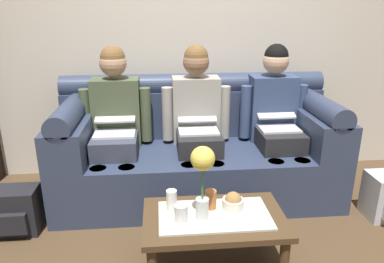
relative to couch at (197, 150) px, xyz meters
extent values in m
cube|color=beige|center=(0.00, 0.53, 1.08)|extent=(6.00, 0.12, 2.90)
cube|color=#2D3851|center=(0.00, -0.07, -0.16)|extent=(2.22, 0.88, 0.42)
cube|color=#2D3851|center=(0.00, 0.26, 0.25)|extent=(2.22, 0.22, 0.40)
cylinder|color=#2D3851|center=(0.00, 0.26, 0.50)|extent=(2.22, 0.18, 0.18)
cube|color=#2D3851|center=(-0.97, -0.07, 0.19)|extent=(0.28, 0.88, 0.28)
cylinder|color=#2D3851|center=(-0.97, -0.07, 0.37)|extent=(0.18, 0.88, 0.18)
cube|color=#2D3851|center=(0.97, -0.07, 0.19)|extent=(0.28, 0.88, 0.28)
cylinder|color=#2D3851|center=(0.97, -0.07, 0.37)|extent=(0.18, 0.88, 0.18)
cube|color=#383D4C|center=(-0.65, -0.13, 0.12)|extent=(0.34, 0.40, 0.15)
cylinder|color=#383D4C|center=(-0.75, -0.39, -0.16)|extent=(0.12, 0.12, 0.42)
cylinder|color=#383D4C|center=(-0.55, -0.39, -0.16)|extent=(0.12, 0.12, 0.42)
cube|color=#475138|center=(-0.65, 0.11, 0.32)|extent=(0.38, 0.22, 0.54)
cylinder|color=#475138|center=(-0.88, 0.07, 0.30)|extent=(0.09, 0.09, 0.44)
cylinder|color=#475138|center=(-0.41, 0.07, 0.30)|extent=(0.09, 0.09, 0.44)
sphere|color=tan|center=(-0.65, 0.09, 0.71)|extent=(0.21, 0.21, 0.21)
sphere|color=brown|center=(-0.65, 0.09, 0.75)|extent=(0.19, 0.19, 0.19)
cube|color=silver|center=(-0.65, -0.11, 0.21)|extent=(0.31, 0.22, 0.02)
cube|color=silver|center=(-0.65, 0.03, 0.32)|extent=(0.31, 0.21, 0.08)
cube|color=black|center=(-0.65, 0.02, 0.31)|extent=(0.27, 0.18, 0.06)
cube|color=#232326|center=(0.00, -0.13, 0.12)|extent=(0.34, 0.40, 0.15)
cylinder|color=#232326|center=(-0.10, -0.39, -0.16)|extent=(0.12, 0.12, 0.42)
cylinder|color=#232326|center=(0.10, -0.39, -0.16)|extent=(0.12, 0.12, 0.42)
cube|color=gray|center=(0.00, 0.11, 0.32)|extent=(0.38, 0.22, 0.54)
cylinder|color=gray|center=(-0.23, 0.07, 0.30)|extent=(0.09, 0.09, 0.44)
cylinder|color=gray|center=(0.23, 0.07, 0.30)|extent=(0.09, 0.09, 0.44)
sphere|color=#936B4C|center=(0.00, 0.09, 0.71)|extent=(0.21, 0.21, 0.21)
sphere|color=brown|center=(0.00, 0.09, 0.75)|extent=(0.19, 0.19, 0.19)
cube|color=silver|center=(0.00, -0.11, 0.21)|extent=(0.31, 0.22, 0.02)
cube|color=silver|center=(0.00, 0.05, 0.31)|extent=(0.31, 0.19, 0.11)
cube|color=black|center=(0.00, 0.04, 0.30)|extent=(0.27, 0.17, 0.09)
cube|color=#232326|center=(0.65, -0.13, 0.12)|extent=(0.34, 0.40, 0.15)
cylinder|color=#232326|center=(0.55, -0.39, -0.16)|extent=(0.12, 0.12, 0.42)
cylinder|color=#232326|center=(0.75, -0.39, -0.16)|extent=(0.12, 0.12, 0.42)
cube|color=navy|center=(0.65, 0.11, 0.32)|extent=(0.38, 0.22, 0.54)
cylinder|color=navy|center=(0.41, 0.07, 0.30)|extent=(0.09, 0.09, 0.44)
cylinder|color=navy|center=(0.88, 0.07, 0.30)|extent=(0.09, 0.09, 0.44)
sphere|color=tan|center=(0.65, 0.09, 0.71)|extent=(0.21, 0.21, 0.21)
sphere|color=black|center=(0.65, 0.09, 0.75)|extent=(0.19, 0.19, 0.19)
cube|color=silver|center=(0.65, -0.11, 0.21)|extent=(0.31, 0.22, 0.02)
cube|color=silver|center=(0.65, 0.04, 0.31)|extent=(0.31, 0.20, 0.09)
cube|color=black|center=(0.65, 0.03, 0.31)|extent=(0.27, 0.17, 0.07)
cube|color=#47331E|center=(0.00, -0.96, -0.05)|extent=(0.83, 0.51, 0.04)
cube|color=beige|center=(0.00, -0.96, -0.02)|extent=(0.65, 0.36, 0.01)
cylinder|color=#47331E|center=(0.37, -1.16, -0.22)|extent=(0.06, 0.06, 0.31)
cylinder|color=#47331E|center=(-0.37, -0.75, -0.22)|extent=(0.06, 0.06, 0.31)
cylinder|color=#47331E|center=(0.37, -0.75, -0.22)|extent=(0.06, 0.06, 0.31)
cylinder|color=silver|center=(-0.08, -0.98, 0.04)|extent=(0.07, 0.07, 0.12)
cylinder|color=#3D7538|center=(-0.08, -0.98, 0.20)|extent=(0.01, 0.01, 0.20)
sphere|color=#E5CC4C|center=(-0.08, -0.98, 0.35)|extent=(0.14, 0.14, 0.14)
cylinder|color=silver|center=(0.12, -0.89, 0.01)|extent=(0.13, 0.13, 0.06)
sphere|color=olive|center=(0.12, -0.89, 0.03)|extent=(0.11, 0.11, 0.11)
cylinder|color=#B26633|center=(-0.01, -0.88, 0.04)|extent=(0.07, 0.07, 0.11)
cylinder|color=silver|center=(-0.20, -1.00, 0.03)|extent=(0.08, 0.08, 0.10)
cylinder|color=white|center=(-0.25, -0.88, 0.05)|extent=(0.06, 0.06, 0.13)
cube|color=black|center=(-1.31, -0.48, -0.21)|extent=(0.31, 0.20, 0.33)
cube|color=black|center=(-1.31, -0.60, -0.24)|extent=(0.22, 0.05, 0.15)
camera|label=1|loc=(-0.30, -2.79, 1.14)|focal=34.12mm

